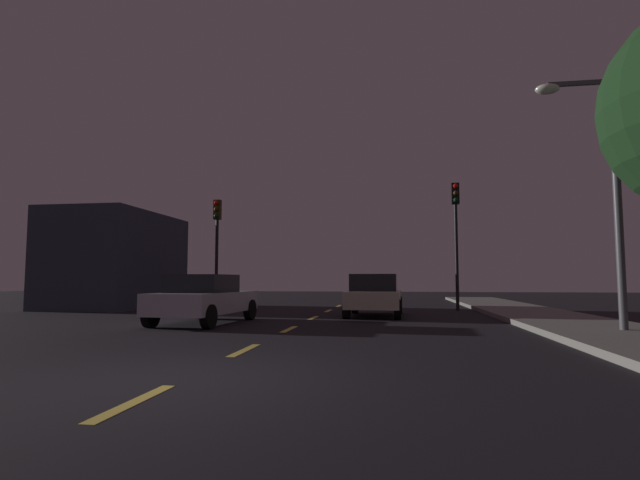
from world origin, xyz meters
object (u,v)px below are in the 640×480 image
at_px(traffic_signal_right, 456,221).
at_px(street_lamp_right, 602,175).
at_px(traffic_signal_left, 217,232).
at_px(car_stopped_ahead, 374,295).
at_px(car_adjacent_lane, 204,298).

xyz_separation_m(traffic_signal_right, street_lamp_right, (2.19, -9.05, -0.04)).
relative_size(traffic_signal_right, street_lamp_right, 0.89).
relative_size(traffic_signal_left, traffic_signal_right, 0.91).
bearing_deg(traffic_signal_right, street_lamp_right, -76.39).
xyz_separation_m(car_stopped_ahead, street_lamp_right, (5.49, -5.28, 2.95)).
height_order(traffic_signal_left, street_lamp_right, street_lamp_right).
bearing_deg(car_adjacent_lane, traffic_signal_left, 108.26).
distance_m(traffic_signal_left, car_adjacent_lane, 8.22).
bearing_deg(car_adjacent_lane, street_lamp_right, -9.27).
xyz_separation_m(traffic_signal_right, car_stopped_ahead, (-3.30, -3.77, -2.99)).
bearing_deg(car_adjacent_lane, car_stopped_ahead, 36.85).
distance_m(traffic_signal_left, traffic_signal_right, 10.54).
bearing_deg(traffic_signal_right, car_adjacent_lane, -137.72).
height_order(car_stopped_ahead, car_adjacent_lane, car_stopped_ahead).
xyz_separation_m(traffic_signal_left, car_adjacent_lane, (2.43, -7.37, -2.71)).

